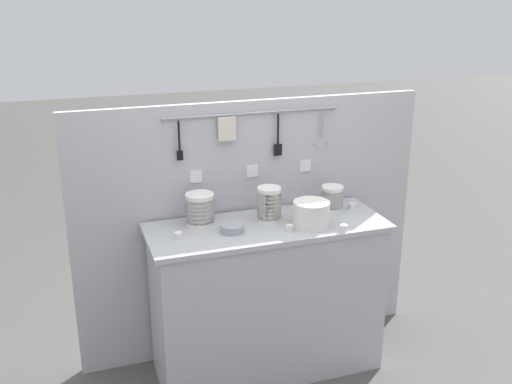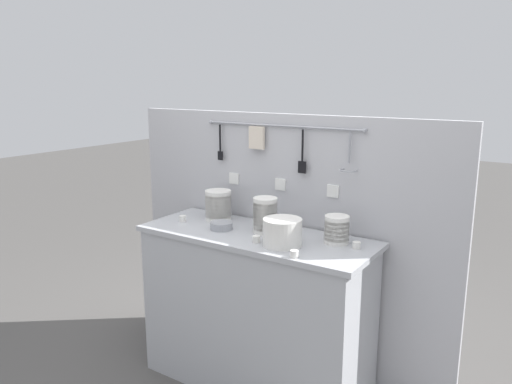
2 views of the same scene
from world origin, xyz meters
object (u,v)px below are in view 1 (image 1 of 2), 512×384
object	(u,v)px
cup_edge_far	(344,228)
bowl_stack_wide_centre	(332,198)
plate_stack	(311,214)
cup_edge_near	(178,235)
cup_back_right	(290,228)
steel_mixing_bowl	(232,228)
bowl_stack_tall_left	(200,209)
bowl_stack_nested_right	(269,204)
cup_mid_row	(352,206)

from	to	relation	value
cup_edge_far	bowl_stack_wide_centre	bearing A→B (deg)	75.98
plate_stack	cup_edge_near	bearing A→B (deg)	175.18
cup_back_right	steel_mixing_bowl	bearing A→B (deg)	162.88
bowl_stack_tall_left	cup_edge_far	xyz separation A→B (m)	(0.73, -0.34, -0.07)
cup_edge_near	cup_back_right	size ratio (longest dim) A/B	1.00
bowl_stack_nested_right	plate_stack	bearing A→B (deg)	-36.50
cup_edge_near	cup_back_right	xyz separation A→B (m)	(0.61, -0.10, 0.00)
steel_mixing_bowl	cup_mid_row	size ratio (longest dim) A/B	3.15
bowl_stack_nested_right	cup_mid_row	xyz separation A→B (m)	(0.55, 0.02, -0.08)
cup_back_right	bowl_stack_wide_centre	bearing A→B (deg)	31.72
bowl_stack_tall_left	steel_mixing_bowl	size ratio (longest dim) A/B	1.40
bowl_stack_tall_left	cup_back_right	distance (m)	0.52
plate_stack	steel_mixing_bowl	bearing A→B (deg)	172.20
cup_back_right	bowl_stack_nested_right	bearing A→B (deg)	107.34
bowl_stack_tall_left	cup_edge_near	world-z (taller)	bowl_stack_tall_left
cup_edge_near	cup_mid_row	bearing A→B (deg)	5.40
bowl_stack_nested_right	plate_stack	size ratio (longest dim) A/B	0.99
plate_stack	cup_edge_far	bearing A→B (deg)	-41.77
cup_edge_near	bowl_stack_wide_centre	bearing A→B (deg)	7.64
bowl_stack_wide_centre	cup_edge_far	distance (m)	0.34
plate_stack	cup_back_right	distance (m)	0.16
cup_edge_far	bowl_stack_nested_right	bearing A→B (deg)	141.21
bowl_stack_tall_left	cup_edge_near	bearing A→B (deg)	-136.07
cup_mid_row	bowl_stack_nested_right	bearing A→B (deg)	-177.97
bowl_stack_tall_left	cup_edge_near	size ratio (longest dim) A/B	4.40
cup_back_right	cup_edge_near	bearing A→B (deg)	171.02
cup_back_right	cup_mid_row	size ratio (longest dim) A/B	1.00
plate_stack	cup_edge_near	size ratio (longest dim) A/B	4.88
bowl_stack_tall_left	bowl_stack_wide_centre	distance (m)	0.81
cup_edge_far	cup_back_right	distance (m)	0.30
plate_stack	cup_edge_far	xyz separation A→B (m)	(0.14, -0.13, -0.05)
bowl_stack_nested_right	cup_edge_far	size ratio (longest dim) A/B	4.82
bowl_stack_nested_right	cup_edge_near	size ratio (longest dim) A/B	4.82
bowl_stack_tall_left	bowl_stack_wide_centre	world-z (taller)	bowl_stack_tall_left
steel_mixing_bowl	cup_mid_row	xyz separation A→B (m)	(0.80, 0.11, -0.00)
bowl_stack_tall_left	steel_mixing_bowl	xyz separation A→B (m)	(0.14, -0.16, -0.07)
plate_stack	cup_edge_near	world-z (taller)	plate_stack
steel_mixing_bowl	cup_mid_row	bearing A→B (deg)	7.57
bowl_stack_nested_right	cup_mid_row	world-z (taller)	bowl_stack_nested_right
bowl_stack_nested_right	bowl_stack_tall_left	world-z (taller)	bowl_stack_nested_right
bowl_stack_wide_centre	cup_edge_far	world-z (taller)	bowl_stack_wide_centre
bowl_stack_wide_centre	cup_back_right	distance (m)	0.43
steel_mixing_bowl	cup_edge_near	distance (m)	0.30
bowl_stack_tall_left	plate_stack	xyz separation A→B (m)	(0.59, -0.22, -0.02)
bowl_stack_tall_left	bowl_stack_wide_centre	xyz separation A→B (m)	(0.81, -0.02, -0.02)
plate_stack	cup_back_right	bearing A→B (deg)	-167.20
bowl_stack_nested_right	cup_edge_near	bearing A→B (deg)	-171.27
bowl_stack_wide_centre	cup_back_right	bearing A→B (deg)	-148.28
plate_stack	cup_mid_row	world-z (taller)	plate_stack
cup_edge_far	cup_mid_row	xyz separation A→B (m)	(0.21, 0.29, 0.00)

